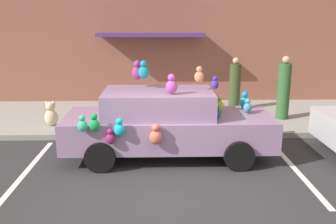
# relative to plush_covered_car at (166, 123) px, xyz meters

# --- Properties ---
(ground_plane) EXTENTS (60.00, 60.00, 0.00)m
(ground_plane) POSITION_rel_plush_covered_car_xyz_m (-0.11, -1.79, -0.81)
(ground_plane) COLOR #2D2D30
(sidewalk) EXTENTS (24.00, 4.00, 0.15)m
(sidewalk) POSITION_rel_plush_covered_car_xyz_m (-0.11, 3.21, -0.73)
(sidewalk) COLOR gray
(sidewalk) RESTS_ON ground
(storefront_building) EXTENTS (24.00, 1.25, 6.40)m
(storefront_building) POSITION_rel_plush_covered_car_xyz_m (-0.11, 5.35, 2.39)
(storefront_building) COLOR brown
(storefront_building) RESTS_ON ground
(parking_stripe_front) EXTENTS (0.12, 3.60, 0.01)m
(parking_stripe_front) POSITION_rel_plush_covered_car_xyz_m (2.72, -0.79, -0.80)
(parking_stripe_front) COLOR silver
(parking_stripe_front) RESTS_ON ground
(parking_stripe_rear) EXTENTS (0.12, 3.60, 0.01)m
(parking_stripe_rear) POSITION_rel_plush_covered_car_xyz_m (-2.94, -0.79, -0.80)
(parking_stripe_rear) COLOR silver
(parking_stripe_rear) RESTS_ON ground
(plush_covered_car) EXTENTS (4.66, 2.01, 2.19)m
(plush_covered_car) POSITION_rel_plush_covered_car_xyz_m (0.00, 0.00, 0.00)
(plush_covered_car) COLOR gray
(plush_covered_car) RESTS_ON ground
(teddy_bear_on_sidewalk) EXTENTS (0.37, 0.31, 0.71)m
(teddy_bear_on_sidewalk) POSITION_rel_plush_covered_car_xyz_m (-3.19, 2.07, -0.33)
(teddy_bear_on_sidewalk) COLOR beige
(teddy_bear_on_sidewalk) RESTS_ON sidewalk
(pedestrian_near_shopfront) EXTENTS (0.36, 0.36, 1.71)m
(pedestrian_near_shopfront) POSITION_rel_plush_covered_car_xyz_m (2.33, 3.84, 0.13)
(pedestrian_near_shopfront) COLOR #384421
(pedestrian_near_shopfront) RESTS_ON sidewalk
(pedestrian_walking_past) EXTENTS (0.37, 0.37, 1.88)m
(pedestrian_walking_past) POSITION_rel_plush_covered_car_xyz_m (3.55, 2.66, 0.22)
(pedestrian_walking_past) COLOR #305E32
(pedestrian_walking_past) RESTS_ON sidewalk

